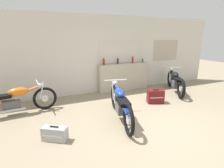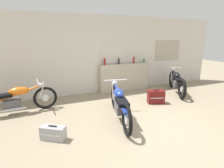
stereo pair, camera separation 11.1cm
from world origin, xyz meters
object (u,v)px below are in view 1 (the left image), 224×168
object	(u,v)px
bottle_leftmost	(104,61)
motorcycle_blue	(120,103)
hard_case_silver	(55,134)
motorcycle_orange	(14,100)
motorcycle_black	(175,81)
bottle_right_center	(143,60)
bottle_left_center	(118,61)
bottle_center	(133,60)
hard_case_darkred	(155,96)

from	to	relation	value
bottle_leftmost	motorcycle_blue	bearing A→B (deg)	-100.83
bottle_leftmost	hard_case_silver	distance (m)	3.46
motorcycle_orange	motorcycle_black	bearing A→B (deg)	-1.55
motorcycle_black	motorcycle_orange	size ratio (longest dim) A/B	0.90
motorcycle_black	bottle_right_center	bearing A→B (deg)	130.50
bottle_left_center	motorcycle_black	distance (m)	2.31
motorcycle_blue	hard_case_silver	bearing A→B (deg)	-169.31
motorcycle_blue	bottle_leftmost	bearing A→B (deg)	79.17
motorcycle_orange	motorcycle_blue	bearing A→B (deg)	-29.48
bottle_center	motorcycle_blue	distance (m)	2.84
motorcycle_blue	hard_case_silver	xyz separation A→B (m)	(-1.63, -0.31, -0.29)
bottle_center	bottle_right_center	distance (m)	0.47
bottle_leftmost	bottle_left_center	bearing A→B (deg)	2.08
bottle_right_center	hard_case_darkred	distance (m)	1.95
motorcycle_black	motorcycle_blue	bearing A→B (deg)	-156.93
bottle_left_center	motorcycle_black	bearing A→B (deg)	-28.80
bottle_leftmost	bottle_center	world-z (taller)	bottle_center
bottle_center	bottle_right_center	xyz separation A→B (m)	(0.47, 0.01, -0.06)
bottle_center	motorcycle_black	xyz separation A→B (m)	(1.32, -0.98, -0.77)
motorcycle_orange	hard_case_darkred	distance (m)	4.08
motorcycle_orange	hard_case_silver	xyz separation A→B (m)	(0.84, -1.70, -0.27)
motorcycle_orange	hard_case_silver	distance (m)	1.91
motorcycle_blue	motorcycle_black	bearing A→B (deg)	23.07
hard_case_darkred	hard_case_silver	world-z (taller)	hard_case_darkred
bottle_leftmost	bottle_left_center	world-z (taller)	bottle_leftmost
bottle_leftmost	bottle_left_center	distance (m)	0.58
motorcycle_blue	hard_case_silver	distance (m)	1.68
bottle_center	motorcycle_orange	bearing A→B (deg)	-168.48
hard_case_silver	bottle_center	bearing A→B (deg)	38.01
bottle_leftmost	motorcycle_black	distance (m)	2.80
bottle_right_center	motorcycle_orange	distance (m)	4.67
bottle_right_center	hard_case_darkred	bearing A→B (deg)	-108.32
bottle_left_center	hard_case_darkred	size ratio (longest dim) A/B	0.48
motorcycle_blue	motorcycle_orange	distance (m)	2.83
motorcycle_black	bottle_left_center	bearing A→B (deg)	151.20
bottle_leftmost	motorcycle_orange	bearing A→B (deg)	-163.03
bottle_leftmost	motorcycle_orange	world-z (taller)	bottle_leftmost
bottle_right_center	hard_case_silver	distance (m)	4.60
bottle_leftmost	bottle_left_center	xyz separation A→B (m)	(0.58, 0.02, -0.01)
motorcycle_black	motorcycle_orange	xyz separation A→B (m)	(-5.39, 0.15, -0.00)
bottle_leftmost	bottle_right_center	distance (m)	1.64
bottle_leftmost	motorcycle_black	xyz separation A→B (m)	(2.49, -1.03, -0.76)
bottle_leftmost	motorcycle_blue	world-z (taller)	bottle_leftmost
hard_case_silver	hard_case_darkred	bearing A→B (deg)	16.12
bottle_center	hard_case_darkred	bearing A→B (deg)	-92.47
motorcycle_orange	hard_case_darkred	bearing A→B (deg)	-11.08
motorcycle_orange	bottle_right_center	bearing A→B (deg)	10.53
bottle_center	motorcycle_orange	xyz separation A→B (m)	(-4.07, -0.83, -0.77)
bottle_center	motorcycle_black	size ratio (longest dim) A/B	0.16
bottle_right_center	hard_case_silver	bearing A→B (deg)	-145.53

